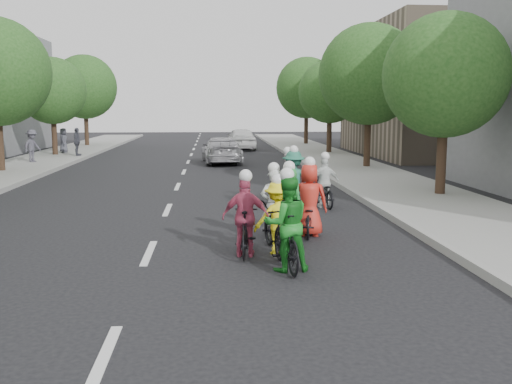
{
  "coord_description": "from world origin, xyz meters",
  "views": [
    {
      "loc": [
        1.31,
        -11.47,
        2.93
      ],
      "look_at": [
        2.32,
        1.6,
        1.0
      ],
      "focal_mm": 40.0,
      "sensor_mm": 36.0,
      "label": 1
    }
  ],
  "objects": [
    {
      "name": "curb_left",
      "position": [
        -6.05,
        10.0,
        0.09
      ],
      "size": [
        0.18,
        80.0,
        0.18
      ],
      "primitive_type": "cube",
      "color": "#999993",
      "rests_on": "ground"
    },
    {
      "name": "sidewalk_right",
      "position": [
        8.0,
        10.0,
        0.07
      ],
      "size": [
        4.0,
        80.0,
        0.15
      ],
      "primitive_type": "cube",
      "color": "gray",
      "rests_on": "ground"
    },
    {
      "name": "cyclist_3",
      "position": [
        1.96,
        -0.36,
        0.64
      ],
      "size": [
        0.98,
        1.63,
        1.75
      ],
      "rotation": [
        0.0,
        0.0,
        3.02
      ],
      "color": "black",
      "rests_on": "ground"
    },
    {
      "name": "spectator_0",
      "position": [
        -8.04,
        19.08,
        0.99
      ],
      "size": [
        1.02,
        1.25,
        1.68
      ],
      "primitive_type": "imported",
      "rotation": [
        0.0,
        0.0,
        1.14
      ],
      "color": "#504E5B",
      "rests_on": "sidewalk_left"
    },
    {
      "name": "cyclist_0",
      "position": [
        2.66,
        0.99,
        0.56
      ],
      "size": [
        0.67,
        1.56,
        1.76
      ],
      "rotation": [
        0.0,
        0.0,
        3.24
      ],
      "color": "black",
      "rests_on": "ground"
    },
    {
      "name": "cyclist_1",
      "position": [
        2.64,
        -1.42,
        0.71
      ],
      "size": [
        0.91,
        1.84,
        1.89
      ],
      "rotation": [
        0.0,
        0.0,
        3.25
      ],
      "color": "black",
      "rests_on": "ground"
    },
    {
      "name": "curb_right",
      "position": [
        6.05,
        10.0,
        0.09
      ],
      "size": [
        0.18,
        80.0,
        0.18
      ],
      "primitive_type": "cube",
      "color": "#999993",
      "rests_on": "ground"
    },
    {
      "name": "tree_l_4",
      "position": [
        -8.2,
        24.0,
        3.96
      ],
      "size": [
        4.0,
        4.0,
        5.97
      ],
      "color": "black",
      "rests_on": "ground"
    },
    {
      "name": "cyclist_4",
      "position": [
        3.53,
        1.39,
        0.64
      ],
      "size": [
        0.91,
        1.76,
        1.84
      ],
      "rotation": [
        0.0,
        0.0,
        2.95
      ],
      "color": "black",
      "rests_on": "ground"
    },
    {
      "name": "bldg_se",
      "position": [
        16.0,
        24.0,
        4.0
      ],
      "size": [
        10.0,
        14.0,
        8.0
      ],
      "primitive_type": "cube",
      "color": "gray",
      "rests_on": "ground"
    },
    {
      "name": "ground",
      "position": [
        0.0,
        0.0,
        0.0
      ],
      "size": [
        120.0,
        120.0,
        0.0
      ],
      "primitive_type": "plane",
      "color": "black",
      "rests_on": "ground"
    },
    {
      "name": "spectator_1",
      "position": [
        -6.61,
        22.86,
        0.97
      ],
      "size": [
        0.42,
        0.97,
        1.65
      ],
      "primitive_type": "imported",
      "rotation": [
        0.0,
        0.0,
        1.59
      ],
      "color": "#484954",
      "rests_on": "sidewalk_left"
    },
    {
      "name": "tree_r_2",
      "position": [
        8.8,
        24.6,
        3.96
      ],
      "size": [
        4.0,
        4.0,
        5.97
      ],
      "color": "black",
      "rests_on": "ground"
    },
    {
      "name": "cyclist_6",
      "position": [
        3.62,
        5.89,
        0.62
      ],
      "size": [
        0.79,
        1.7,
        1.76
      ],
      "rotation": [
        0.0,
        0.0,
        3.15
      ],
      "color": "black",
      "rests_on": "ground"
    },
    {
      "name": "tree_r_0",
      "position": [
        8.8,
        6.6,
        3.96
      ],
      "size": [
        4.0,
        4.0,
        5.97
      ],
      "color": "black",
      "rests_on": "ground"
    },
    {
      "name": "follow_car_lead",
      "position": [
        1.83,
        19.09,
        0.7
      ],
      "size": [
        2.28,
        4.96,
        1.4
      ],
      "primitive_type": "imported",
      "rotation": [
        0.0,
        0.0,
        3.21
      ],
      "color": "#ACABB0",
      "rests_on": "ground"
    },
    {
      "name": "tree_r_3",
      "position": [
        8.8,
        33.6,
        4.52
      ],
      "size": [
        4.8,
        4.8,
        6.93
      ],
      "color": "black",
      "rests_on": "ground"
    },
    {
      "name": "cyclist_8",
      "position": [
        4.65,
        5.19,
        0.57
      ],
      "size": [
        0.91,
        1.75,
        1.66
      ],
      "rotation": [
        0.0,
        0.0,
        3.24
      ],
      "color": "black",
      "rests_on": "ground"
    },
    {
      "name": "cyclist_7",
      "position": [
        3.64,
        4.68,
        0.74
      ],
      "size": [
        1.14,
        1.66,
        1.88
      ],
      "rotation": [
        0.0,
        0.0,
        3.18
      ],
      "color": "black",
      "rests_on": "ground"
    },
    {
      "name": "spectator_2",
      "position": [
        -8.04,
        25.45,
        0.92
      ],
      "size": [
        0.56,
        0.79,
        1.54
      ],
      "primitive_type": "imported",
      "rotation": [
        0.0,
        0.0,
        1.66
      ],
      "color": "#4C4D59",
      "rests_on": "sidewalk_left"
    },
    {
      "name": "follow_car_trail",
      "position": [
        3.39,
        29.14,
        0.79
      ],
      "size": [
        2.13,
        4.73,
        1.58
      ],
      "primitive_type": "imported",
      "rotation": [
        0.0,
        0.0,
        3.2
      ],
      "color": "silver",
      "rests_on": "ground"
    },
    {
      "name": "cyclist_2",
      "position": [
        2.61,
        -0.22,
        0.61
      ],
      "size": [
        1.04,
        2.05,
        1.64
      ],
      "rotation": [
        0.0,
        0.0,
        3.31
      ],
      "color": "black",
      "rests_on": "ground"
    },
    {
      "name": "cyclist_5",
      "position": [
        2.97,
        0.74,
        0.64
      ],
      "size": [
        0.79,
        1.88,
        1.81
      ],
      "rotation": [
        0.0,
        0.0,
        3.29
      ],
      "color": "black",
      "rests_on": "ground"
    },
    {
      "name": "tree_l_5",
      "position": [
        -8.2,
        33.0,
        4.52
      ],
      "size": [
        4.8,
        4.8,
        6.93
      ],
      "color": "black",
      "rests_on": "ground"
    },
    {
      "name": "tree_r_1",
      "position": [
        8.8,
        15.6,
        4.52
      ],
      "size": [
        4.8,
        4.8,
        6.93
      ],
      "color": "black",
      "rests_on": "ground"
    }
  ]
}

